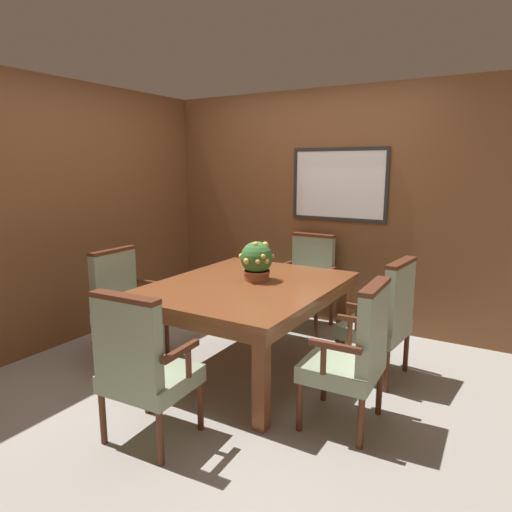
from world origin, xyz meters
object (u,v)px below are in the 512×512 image
Objects in this scene: dining_table at (247,294)px; potted_plant at (257,261)px; chair_left_near at (124,302)px; chair_head_far at (308,278)px; chair_right_far at (384,316)px; chair_head_near at (142,364)px; chair_right_near at (354,351)px.

potted_plant reaches higher than dining_table.
chair_left_near reaches higher than dining_table.
chair_head_far is 1.00× the size of chair_right_far.
chair_head_far is at bearing 89.89° from dining_table.
chair_head_far is (-0.03, 2.45, 0.00)m from chair_head_near.
chair_head_far is 1.31m from chair_right_far.
potted_plant is at bearing -92.80° from chair_head_near.
chair_left_near is 1.22m from potted_plant.
chair_right_far is at bearing 15.42° from potted_plant.
potted_plant is at bearing -65.36° from chair_left_near.
chair_left_near is 1.00× the size of chair_right_near.
dining_table is 1.09m from chair_left_near.
chair_head_far is (0.00, 1.22, -0.13)m from dining_table.
chair_left_near is at bearing -160.00° from dining_table.
chair_head_near and chair_head_far have the same top height.
chair_left_near is at bearing -121.83° from chair_head_far.
chair_right_far is (2.04, 0.77, 0.00)m from chair_left_near.
chair_right_far is (-0.03, 0.80, 0.00)m from chair_right_near.
chair_head_far reaches higher than dining_table.
dining_table is 1.74× the size of chair_head_far.
chair_left_near is 1.00× the size of chair_right_far.
chair_head_near is at bearing -130.00° from chair_left_near.
dining_table is 1.74× the size of chair_left_near.
chair_right_near is 1.00× the size of chair_right_far.
chair_head_far is 1.16m from potted_plant.
chair_right_near is at bearing -20.64° from dining_table.
chair_right_near is 0.80m from chair_right_far.
chair_right_near is 2.91× the size of potted_plant.
chair_head_far is (1.02, 1.59, 0.00)m from chair_left_near.
chair_right_near is (2.07, -0.02, 0.00)m from chair_left_near.
chair_head_near is 1.00× the size of chair_right_far.
potted_plant is at bearing 79.92° from dining_table.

